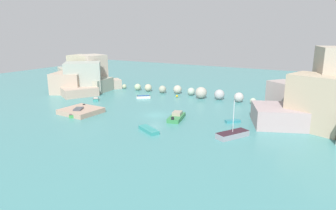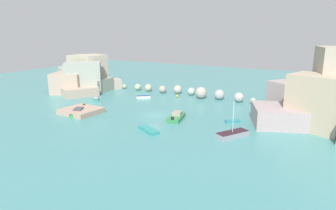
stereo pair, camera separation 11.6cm
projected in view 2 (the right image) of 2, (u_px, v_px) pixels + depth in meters
cove_water at (156, 115)px, 56.93m from camera, size 160.00×160.00×0.00m
cliff_headland_left at (84, 77)px, 80.75m from camera, size 20.34×19.69×9.04m
cliff_headland_right at (328, 101)px, 50.15m from camera, size 22.77×22.81×13.12m
rock_breakwater at (193, 92)px, 72.57m from camera, size 40.80×4.56×2.73m
stone_dock at (81, 111)px, 58.18m from camera, size 7.05×6.63×0.94m
channel_buoy at (177, 96)px, 72.17m from camera, size 0.55×0.55×0.55m
moored_boat_0 at (232, 134)px, 45.13m from camera, size 4.13×5.48×5.76m
moored_boat_1 at (176, 117)px, 54.22m from camera, size 3.32×5.76×1.32m
moored_boat_2 at (233, 121)px, 52.52m from camera, size 2.60×2.50×0.41m
moored_boat_3 at (144, 97)px, 71.08m from camera, size 3.27×2.85×0.63m
moored_boat_4 at (96, 99)px, 68.76m from camera, size 2.42×2.52×0.62m
moored_boat_5 at (79, 111)px, 57.96m from camera, size 4.93×6.78×1.22m
moored_boat_6 at (149, 130)px, 47.80m from camera, size 4.58×3.37×0.53m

